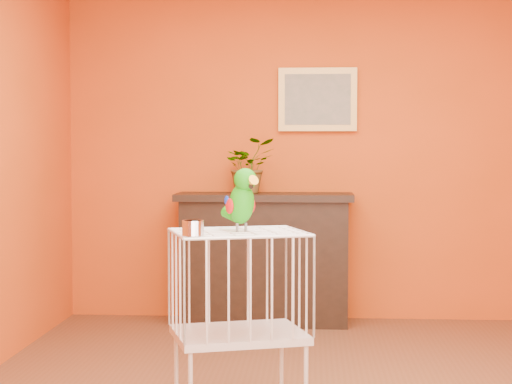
{
  "coord_description": "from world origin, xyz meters",
  "views": [
    {
      "loc": [
        -0.04,
        -4.59,
        1.37
      ],
      "look_at": [
        -0.31,
        -0.42,
        1.15
      ],
      "focal_mm": 60.0,
      "sensor_mm": 36.0,
      "label": 1
    }
  ],
  "objects": [
    {
      "name": "room_shell",
      "position": [
        0.0,
        0.0,
        1.58
      ],
      "size": [
        4.5,
        4.5,
        4.5
      ],
      "color": "#D94F14",
      "rests_on": "ground"
    },
    {
      "name": "console_cabinet",
      "position": [
        -0.41,
        2.01,
        0.51
      ],
      "size": [
        1.37,
        0.49,
        1.01
      ],
      "color": "black",
      "rests_on": "ground"
    },
    {
      "name": "potted_plant",
      "position": [
        -0.53,
        2.06,
        1.18
      ],
      "size": [
        0.52,
        0.54,
        0.33
      ],
      "primitive_type": "imported",
      "rotation": [
        0.0,
        0.0,
        0.4
      ],
      "color": "#26722D",
      "rests_on": "console_cabinet"
    },
    {
      "name": "framed_picture",
      "position": [
        0.0,
        2.22,
        1.75
      ],
      "size": [
        0.62,
        0.04,
        0.5
      ],
      "color": "#B88B42",
      "rests_on": "room_shell"
    },
    {
      "name": "birdcage",
      "position": [
        -0.4,
        -0.44,
        0.5
      ],
      "size": [
        0.74,
        0.65,
        0.96
      ],
      "rotation": [
        0.0,
        0.0,
        0.31
      ],
      "color": "silver",
      "rests_on": "ground"
    },
    {
      "name": "feed_cup",
      "position": [
        -0.59,
        -0.69,
        1.0
      ],
      "size": [
        0.1,
        0.1,
        0.07
      ],
      "primitive_type": "cylinder",
      "color": "silver",
      "rests_on": "birdcage"
    },
    {
      "name": "parrot",
      "position": [
        -0.38,
        -0.44,
        1.12
      ],
      "size": [
        0.22,
        0.26,
        0.31
      ],
      "rotation": [
        0.0,
        0.0,
        0.64
      ],
      "color": "#59544C",
      "rests_on": "birdcage"
    }
  ]
}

